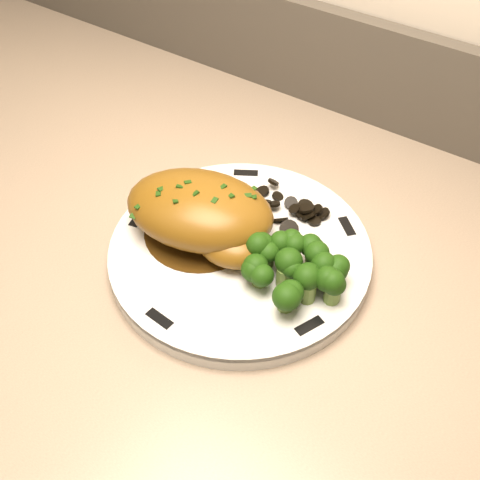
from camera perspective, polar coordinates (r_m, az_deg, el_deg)
The scene contains 11 objects.
counter at distance 0.99m, azimuth -13.39°, elevation -13.44°, with size 1.93×0.65×0.95m.
plate at distance 0.56m, azimuth 0.00°, elevation -1.27°, with size 0.24×0.24×0.02m, color silver.
rim_accent_0 at distance 0.58m, azimuth 10.10°, elevation 1.27°, with size 0.03×0.01×0.00m, color black.
rim_accent_1 at distance 0.63m, azimuth 0.56°, elevation 6.35°, with size 0.03×0.01×0.00m, color black.
rim_accent_2 at distance 0.59m, azimuth -9.60°, elevation 2.08°, with size 0.03×0.01×0.00m, color black.
rim_accent_3 at distance 0.51m, azimuth -7.64°, elevation -7.42°, with size 0.03×0.01×0.00m, color black.
rim_accent_4 at distance 0.50m, azimuth 6.59°, elevation -8.10°, with size 0.03×0.01×0.00m, color black.
gravy_pool at distance 0.57m, azimuth -3.72°, elevation 0.90°, with size 0.11×0.11×0.00m, color #3B240A.
chicken_breast at distance 0.55m, azimuth -3.50°, elevation 2.50°, with size 0.16×0.13×0.05m.
mushroom_pile at distance 0.59m, azimuth 4.35°, elevation 2.90°, with size 0.07×0.05×0.02m.
broccoli_florets at distance 0.52m, azimuth 5.40°, elevation -2.77°, with size 0.09×0.08×0.03m.
Camera 1 is at (0.74, 1.40, 1.26)m, focal length 45.00 mm.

